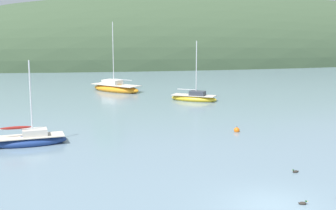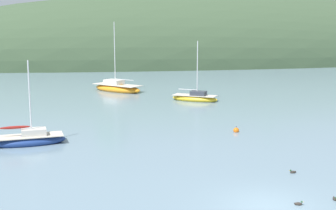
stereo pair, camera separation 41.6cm
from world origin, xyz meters
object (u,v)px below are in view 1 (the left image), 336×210
Objects in this scene: sailboat_orange_cutter at (194,98)px; duck_lead at (295,172)px; sailboat_navy_dinghy at (116,88)px; sailboat_blue_center at (30,140)px; duck_trailing at (303,203)px; mooring_buoy_outer at (237,130)px.

sailboat_orange_cutter is 24.92m from duck_lead.
sailboat_navy_dinghy is 20.70× the size of duck_lead.
duck_lead is (14.50, -9.55, -0.27)m from sailboat_blue_center.
sailboat_navy_dinghy is 11.91m from sailboat_orange_cutter.
duck_lead is (1.95, 4.16, 0.00)m from duck_trailing.
sailboat_navy_dinghy is at bearing 95.64° from duck_trailing.
duck_trailing is at bearing -84.36° from sailboat_navy_dinghy.
sailboat_navy_dinghy is 1.49× the size of sailboat_blue_center.
duck_lead is (5.73, -34.18, -0.37)m from sailboat_navy_dinghy.
duck_trailing is 0.98× the size of duck_lead.
mooring_buoy_outer is at bearing 1.35° from sailboat_blue_center.
duck_lead is at bearing 64.90° from duck_trailing.
duck_lead is at bearing -80.48° from sailboat_navy_dinghy.
duck_lead is (-1.68, -24.86, -0.27)m from sailboat_orange_cutter.
mooring_buoy_outer reaches higher than duck_lead.
sailboat_blue_center is at bearing -178.65° from mooring_buoy_outer.
mooring_buoy_outer is at bearing 79.80° from duck_trailing.
duck_lead is at bearing -93.36° from mooring_buoy_outer.
duck_lead is at bearing -93.88° from sailboat_orange_cutter.
mooring_buoy_outer is (6.31, -24.27, -0.30)m from sailboat_navy_dinghy.
sailboat_orange_cutter reaches higher than duck_lead.
sailboat_orange_cutter reaches higher than sailboat_blue_center.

